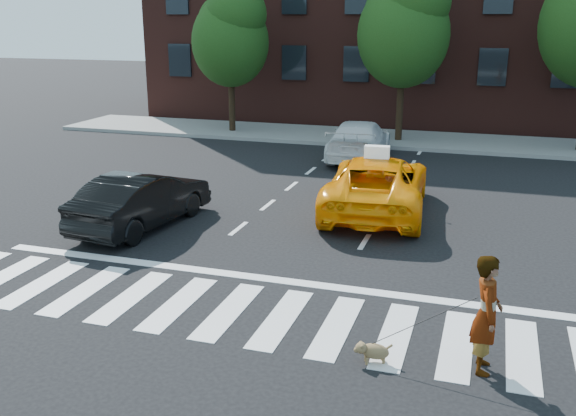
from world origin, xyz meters
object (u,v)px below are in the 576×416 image
Objects in this scene: tree_left at (231,32)px; taxi at (377,184)px; dog at (372,351)px; woman at (487,314)px; tree_mid at (405,23)px; white_suv at (359,140)px; black_sedan at (142,200)px.

taxi is at bearing -50.15° from tree_left.
woman is at bearing -9.91° from dog.
woman reaches higher than dog.
tree_mid reaches higher than woman.
woman is (11.36, -17.67, -3.53)m from tree_left.
tree_left is at bearing 27.76° from woman.
tree_left reaches higher than dog.
taxi is (8.37, -10.02, -3.68)m from tree_left.
woman is (3.00, -7.64, 0.15)m from taxi.
tree_mid is 1.30× the size of taxi.
woman reaches higher than white_suv.
dog is at bearing 95.09° from taxi.
woman is at bearing -57.25° from tree_left.
tree_left is 21.30m from woman.
dog is (-1.61, -0.32, -0.71)m from woman.
taxi is 9.35× the size of dog.
white_suv is at bearing -105.33° from tree_mid.
tree_mid is 18.51m from woman.
white_suv reaches higher than black_sedan.
black_sedan is (-5.36, -3.12, -0.06)m from taxi.
dog is (2.25, -17.98, -4.65)m from tree_mid.
black_sedan is at bearing 56.61° from woman.
woman is 1.79m from dog.
woman is at bearing 157.74° from black_sedan.
black_sedan is 10.22m from white_suv.
tree_left is at bearing 180.00° from tree_mid.
dog is at bearing 150.51° from black_sedan.
taxi is 8.10m from dog.
black_sedan reaches higher than dog.
taxi is 1.11× the size of white_suv.
tree_left is 0.92× the size of tree_mid.
dog is (6.74, -4.83, -0.50)m from black_sedan.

